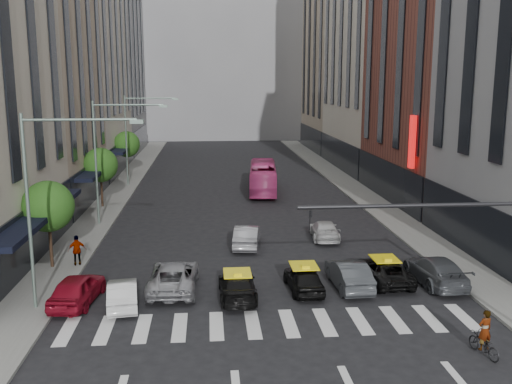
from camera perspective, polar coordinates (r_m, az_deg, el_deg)
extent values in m
plane|color=black|center=(24.48, 2.38, -14.45)|extent=(160.00, 160.00, 0.00)
cube|color=slate|center=(53.66, -14.04, -0.53)|extent=(3.00, 96.00, 0.15)
cube|color=slate|center=(54.87, 10.40, -0.13)|extent=(3.00, 96.00, 0.15)
cube|color=tan|center=(51.90, -21.15, 11.94)|extent=(8.00, 16.00, 24.00)
cube|color=beige|center=(69.77, -17.28, 16.71)|extent=(8.00, 20.00, 36.00)
cube|color=gray|center=(88.17, -14.50, 13.60)|extent=(8.00, 18.00, 30.00)
cube|color=brown|center=(52.85, 17.70, 13.21)|extent=(8.00, 18.00, 26.00)
cube|color=tan|center=(89.22, 8.22, 13.15)|extent=(8.00, 18.00, 28.00)
cube|color=gray|center=(107.21, -3.44, 15.01)|extent=(30.00, 10.00, 36.00)
cylinder|color=black|center=(34.29, -19.87, -4.51)|extent=(0.18, 0.18, 3.15)
sphere|color=#1C4513|center=(33.85, -20.08, -1.35)|extent=(2.88, 2.88, 2.88)
cylinder|color=black|center=(49.53, -15.18, 0.41)|extent=(0.18, 0.18, 3.15)
sphere|color=#1C4513|center=(49.22, -15.30, 2.62)|extent=(2.88, 2.88, 2.88)
cylinder|color=black|center=(65.14, -12.73, 3.00)|extent=(0.18, 0.18, 3.15)
sphere|color=#1C4513|center=(64.90, -12.80, 4.69)|extent=(2.88, 2.88, 2.88)
cylinder|color=gray|center=(27.79, -21.79, -1.98)|extent=(0.16, 0.16, 9.00)
cylinder|color=gray|center=(26.58, -17.25, 6.92)|extent=(5.00, 0.12, 0.12)
cube|color=gray|center=(26.17, -11.84, 6.90)|extent=(0.60, 0.25, 0.18)
cylinder|color=gray|center=(43.10, -15.73, 2.78)|extent=(0.16, 0.16, 9.00)
cylinder|color=gray|center=(42.33, -12.66, 8.50)|extent=(5.00, 0.12, 0.12)
cube|color=gray|center=(42.07, -9.25, 8.47)|extent=(0.60, 0.25, 0.18)
cylinder|color=gray|center=(58.78, -12.85, 5.02)|extent=(0.16, 0.16, 9.00)
cylinder|color=gray|center=(58.21, -10.56, 9.20)|extent=(5.00, 0.12, 0.12)
cube|color=gray|center=(58.03, -8.07, 9.17)|extent=(0.60, 0.25, 0.18)
cylinder|color=black|center=(23.01, 16.54, -1.29)|extent=(10.00, 0.16, 0.16)
imported|color=black|center=(21.90, 5.42, -2.83)|extent=(0.13, 0.16, 0.80)
cube|color=red|center=(44.90, 15.35, 4.85)|extent=(0.30, 0.70, 4.00)
imported|color=maroon|center=(28.98, -17.44, -9.23)|extent=(2.29, 4.54, 1.48)
imported|color=silver|center=(28.14, -13.21, -9.84)|extent=(1.86, 4.04, 1.28)
imported|color=#98999D|center=(29.71, -8.24, -8.34)|extent=(2.59, 5.33, 1.46)
imported|color=black|center=(28.38, -1.87, -9.36)|extent=(1.83, 4.43, 1.28)
imported|color=black|center=(29.37, 4.79, -8.63)|extent=(1.78, 3.98, 1.33)
imported|color=#383B3F|center=(30.12, 9.24, -8.09)|extent=(1.71, 4.50, 1.46)
imported|color=black|center=(31.27, 12.70, -7.68)|extent=(2.25, 4.65, 1.28)
imported|color=#45484D|center=(31.73, 17.50, -7.48)|extent=(2.23, 5.12, 1.47)
imported|color=#9F9FA4|center=(36.79, -0.92, -4.43)|extent=(2.10, 4.53, 1.44)
imported|color=silver|center=(38.90, 6.85, -3.79)|extent=(2.08, 4.44, 1.25)
imported|color=#C13878|center=(54.65, 0.69, 1.45)|extent=(3.33, 10.45, 2.86)
imported|color=black|center=(24.59, 21.81, -13.99)|extent=(0.98, 1.82, 0.91)
imported|color=gray|center=(24.10, 22.03, -11.25)|extent=(0.67, 0.52, 1.63)
imported|color=gray|center=(34.29, -17.45, -5.58)|extent=(1.10, 0.69, 1.75)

